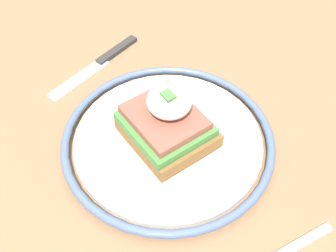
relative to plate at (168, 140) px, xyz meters
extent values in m
cube|color=#846042|center=(0.03, -0.04, -0.02)|extent=(1.09, 0.88, 0.03)
cylinder|color=#846042|center=(0.51, -0.42, -0.39)|extent=(0.06, 0.06, 0.71)
cylinder|color=white|center=(0.00, 0.00, 0.00)|extent=(0.23, 0.23, 0.01)
torus|color=slate|center=(0.00, 0.00, 0.00)|extent=(0.26, 0.26, 0.01)
cube|color=brown|center=(0.00, 0.00, 0.02)|extent=(0.10, 0.09, 0.02)
cube|color=#427A38|center=(0.00, 0.00, 0.03)|extent=(0.09, 0.09, 0.01)
cube|color=brown|center=(0.00, 0.00, 0.04)|extent=(0.09, 0.07, 0.01)
ellipsoid|color=white|center=(0.01, -0.01, 0.06)|extent=(0.05, 0.05, 0.03)
cube|color=#47843D|center=(0.00, 0.00, 0.08)|extent=(0.02, 0.01, 0.00)
cube|color=silver|center=(-0.18, -0.02, -0.01)|extent=(0.02, 0.11, 0.00)
cube|color=#2D2D2D|center=(0.19, -0.04, 0.00)|extent=(0.03, 0.08, 0.01)
cube|color=silver|center=(0.17, 0.03, -0.01)|extent=(0.04, 0.10, 0.00)
camera|label=1|loc=(-0.26, 0.19, 0.40)|focal=45.00mm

